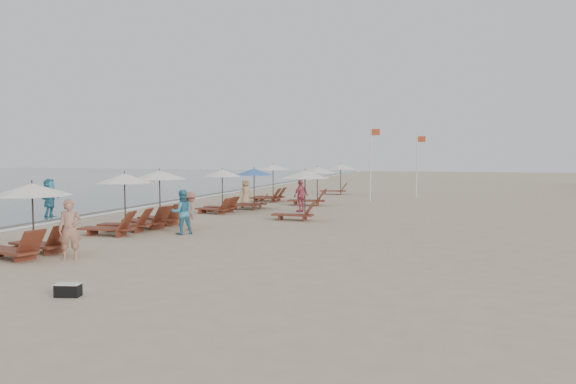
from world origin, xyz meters
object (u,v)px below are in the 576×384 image
(lounger_station_0, at_px, (27,220))
(waterline_walker, at_px, (50,198))
(lounger_station_1, at_px, (119,206))
(lounger_station_4, at_px, (251,188))
(flag_pole_near, at_px, (371,160))
(inland_station_2, at_px, (338,176))
(beachgoer_far_b, at_px, (245,192))
(beachgoer_mid_a, at_px, (182,212))
(duffel_bag, at_px, (68,290))
(lounger_station_2, at_px, (155,200))
(beachgoer_mid_b, at_px, (191,211))
(inland_station_0, at_px, (300,188))
(inland_station_1, at_px, (312,183))
(beachgoer_far_a, at_px, (301,196))
(lounger_station_3, at_px, (219,191))
(beachgoer_near, at_px, (70,229))
(lounger_station_5, at_px, (270,183))

(lounger_station_0, bearing_deg, waterline_walker, 128.35)
(lounger_station_1, relative_size, lounger_station_4, 1.06)
(lounger_station_0, xyz_separation_m, flag_pole_near, (6.68, 20.77, 1.55))
(lounger_station_1, height_order, inland_station_2, lounger_station_1)
(inland_station_2, xyz_separation_m, beachgoer_far_b, (-3.36, -9.82, -0.65))
(flag_pole_near, bearing_deg, lounger_station_1, -112.81)
(lounger_station_4, xyz_separation_m, beachgoer_mid_a, (0.96, -9.31, -0.34))
(lounger_station_0, height_order, lounger_station_1, lounger_station_1)
(duffel_bag, bearing_deg, lounger_station_2, 112.35)
(lounger_station_1, xyz_separation_m, beachgoer_far_b, (0.11, 12.06, -0.28))
(beachgoer_mid_b, relative_size, waterline_walker, 0.82)
(beachgoer_mid_b, height_order, waterline_walker, waterline_walker)
(inland_station_0, bearing_deg, inland_station_1, 100.70)
(inland_station_0, relative_size, beachgoer_far_a, 1.55)
(lounger_station_0, relative_size, flag_pole_near, 0.54)
(lounger_station_3, relative_size, beachgoer_near, 1.38)
(beachgoer_near, bearing_deg, inland_station_0, 37.74)
(beachgoer_mid_a, bearing_deg, flag_pole_near, -149.63)
(beachgoer_mid_a, bearing_deg, lounger_station_4, -127.49)
(inland_station_2, bearing_deg, waterline_walker, -117.41)
(lounger_station_2, xyz_separation_m, lounger_station_3, (0.29, 5.50, 0.03))
(lounger_station_2, distance_m, flag_pole_near, 15.64)
(lounger_station_1, height_order, beachgoer_near, lounger_station_1)
(beachgoer_far_a, xyz_separation_m, flag_pole_near, (2.49, 7.01, 1.77))
(lounger_station_4, bearing_deg, beachgoer_mid_a, -84.14)
(lounger_station_1, height_order, inland_station_0, lounger_station_1)
(inland_station_2, relative_size, beachgoer_mid_b, 1.80)
(lounger_station_3, bearing_deg, lounger_station_0, -91.57)
(beachgoer_mid_a, bearing_deg, lounger_station_5, -127.09)
(inland_station_0, relative_size, inland_station_1, 0.91)
(beachgoer_far_b, bearing_deg, lounger_station_4, -112.69)
(inland_station_1, relative_size, beachgoer_mid_b, 1.91)
(lounger_station_0, xyz_separation_m, duffel_bag, (4.13, -3.24, -0.92))
(beachgoer_mid_a, bearing_deg, inland_station_1, -140.96)
(inland_station_2, relative_size, beachgoer_far_a, 1.61)
(lounger_station_1, height_order, flag_pole_near, flag_pole_near)
(lounger_station_4, distance_m, beachgoer_mid_b, 8.32)
(beachgoer_mid_a, relative_size, flag_pole_near, 0.35)
(waterline_walker, bearing_deg, beachgoer_far_b, -47.95)
(inland_station_2, bearing_deg, lounger_station_0, -97.19)
(lounger_station_3, relative_size, flag_pole_near, 0.49)
(lounger_station_4, relative_size, beachgoer_mid_a, 1.46)
(lounger_station_4, distance_m, beachgoer_far_b, 2.47)
(lounger_station_0, bearing_deg, beachgoer_far_b, 90.10)
(lounger_station_3, bearing_deg, inland_station_0, -18.46)
(lounger_station_4, bearing_deg, inland_station_0, -44.74)
(lounger_station_3, relative_size, beachgoer_far_b, 1.56)
(inland_station_0, height_order, inland_station_1, same)
(beachgoer_mid_a, bearing_deg, lounger_station_1, -28.15)
(lounger_station_2, height_order, lounger_station_5, lounger_station_5)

